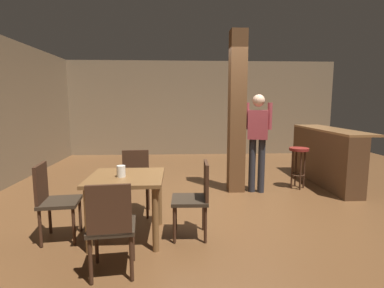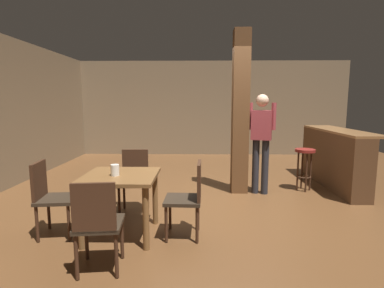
# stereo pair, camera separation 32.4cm
# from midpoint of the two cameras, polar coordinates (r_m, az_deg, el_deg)

# --- Properties ---
(ground_plane) EXTENTS (10.80, 10.80, 0.00)m
(ground_plane) POSITION_cam_midpoint_polar(r_m,az_deg,el_deg) (4.92, 8.39, -10.95)
(ground_plane) COLOR brown
(wall_back) EXTENTS (8.00, 0.10, 2.80)m
(wall_back) POSITION_cam_midpoint_polar(r_m,az_deg,el_deg) (9.13, 5.01, 6.77)
(wall_back) COLOR #756047
(wall_back) RESTS_ON ground_plane
(pillar) EXTENTS (0.28, 0.28, 2.80)m
(pillar) POSITION_cam_midpoint_polar(r_m,az_deg,el_deg) (5.29, 10.94, 5.80)
(pillar) COLOR brown
(pillar) RESTS_ON ground_plane
(dining_table) EXTENTS (0.84, 0.84, 0.75)m
(dining_table) POSITION_cam_midpoint_polar(r_m,az_deg,el_deg) (3.62, -10.91, -7.95)
(dining_table) COLOR brown
(dining_table) RESTS_ON ground_plane
(chair_west) EXTENTS (0.46, 0.46, 0.89)m
(chair_west) POSITION_cam_midpoint_polar(r_m,az_deg,el_deg) (3.88, -23.25, -8.86)
(chair_west) COLOR #2D2319
(chair_west) RESTS_ON ground_plane
(chair_north) EXTENTS (0.44, 0.44, 0.89)m
(chair_north) POSITION_cam_midpoint_polar(r_m,az_deg,el_deg) (4.39, -8.85, -6.35)
(chair_north) COLOR #2D2319
(chair_north) RESTS_ON ground_plane
(chair_south) EXTENTS (0.46, 0.46, 0.89)m
(chair_south) POSITION_cam_midpoint_polar(r_m,az_deg,el_deg) (2.91, -14.45, -14.12)
(chair_south) COLOR #2D2319
(chair_south) RESTS_ON ground_plane
(chair_east) EXTENTS (0.43, 0.43, 0.89)m
(chair_east) POSITION_cam_midpoint_polar(r_m,az_deg,el_deg) (3.55, 2.12, -9.75)
(chair_east) COLOR #2D2319
(chair_east) RESTS_ON ground_plane
(napkin_cup) EXTENTS (0.10, 0.10, 0.13)m
(napkin_cup) POSITION_cam_midpoint_polar(r_m,az_deg,el_deg) (3.53, -11.93, -4.90)
(napkin_cup) COLOR silver
(napkin_cup) RESTS_ON dining_table
(standing_person) EXTENTS (0.47, 0.29, 1.72)m
(standing_person) POSITION_cam_midpoint_polar(r_m,az_deg,el_deg) (5.29, 14.77, 1.37)
(standing_person) COLOR maroon
(standing_person) RESTS_ON ground_plane
(bar_counter) EXTENTS (0.56, 2.22, 1.08)m
(bar_counter) POSITION_cam_midpoint_polar(r_m,az_deg,el_deg) (6.34, 26.63, -2.31)
(bar_counter) COLOR brown
(bar_counter) RESTS_ON ground_plane
(bar_stool_near) EXTENTS (0.35, 0.35, 0.76)m
(bar_stool_near) POSITION_cam_midpoint_polar(r_m,az_deg,el_deg) (5.78, 22.19, -2.76)
(bar_stool_near) COLOR maroon
(bar_stool_near) RESTS_ON ground_plane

